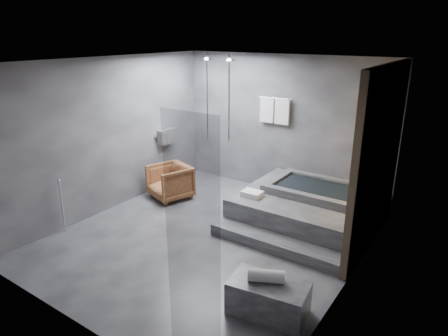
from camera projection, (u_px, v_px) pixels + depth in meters
The scene contains 7 objects.
room at pixel (239, 135), 5.96m from camera, with size 5.00×5.04×2.82m.
tub_deck at pixel (306, 208), 7.03m from camera, with size 2.20×2.00×0.50m, color #313133.
tub_step at pixel (275, 244), 6.16m from camera, with size 2.20×0.36×0.18m, color #313133.
concrete_bench at pixel (268, 298), 4.73m from camera, with size 0.92×0.51×0.41m, color #39393B.
driftwood_chair at pixel (170, 182), 8.00m from camera, with size 0.73×0.75×0.69m, color #4B2712.
rolled_towel at pixel (266, 276), 4.66m from camera, with size 0.15×0.15×0.43m, color white.
deck_towel at pixel (252, 194), 6.89m from camera, with size 0.34×0.25×0.09m, color white.
Camera 1 is at (3.48, -4.67, 3.20)m, focal length 32.00 mm.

